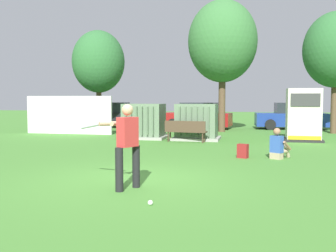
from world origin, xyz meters
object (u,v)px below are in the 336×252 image
at_px(park_bench, 186,130).
at_px(parked_car_left_of_center, 197,116).
at_px(sports_ball, 150,203).
at_px(backpack, 243,151).
at_px(seated_spectator, 278,147).
at_px(transformer_west, 144,122).
at_px(transformer_mid_west, 197,122).
at_px(generator_enclosure, 303,115).
at_px(parked_car_leftmost, 110,116).
at_px(batter, 126,142).
at_px(parked_car_right_of_center, 291,117).

height_order(park_bench, parked_car_left_of_center, parked_car_left_of_center).
xyz_separation_m(sports_ball, backpack, (1.42, 5.85, 0.17)).
bearing_deg(seated_spectator, backpack, -175.60).
height_order(transformer_west, sports_ball, transformer_west).
bearing_deg(parked_car_left_of_center, park_bench, -85.55).
xyz_separation_m(transformer_mid_west, backpack, (2.21, -5.09, -0.57)).
bearing_deg(generator_enclosure, transformer_mid_west, -174.42).
height_order(backpack, parked_car_left_of_center, parked_car_left_of_center).
distance_m(seated_spectator, parked_car_leftmost, 15.31).
bearing_deg(transformer_mid_west, sports_ball, -85.87).
xyz_separation_m(transformer_mid_west, parked_car_leftmost, (-6.71, 6.59, -0.04)).
relative_size(transformer_west, backpack, 4.77).
bearing_deg(transformer_west, batter, -75.97).
bearing_deg(transformer_mid_west, seated_spectator, -56.75).
distance_m(generator_enclosure, parked_car_leftmost, 12.91).
height_order(batter, seated_spectator, batter).
distance_m(backpack, parked_car_leftmost, 14.70).
height_order(transformer_mid_west, sports_ball, transformer_mid_west).
relative_size(park_bench, parked_car_right_of_center, 0.42).
height_order(transformer_mid_west, batter, batter).
bearing_deg(generator_enclosure, sports_ball, -108.67).
height_order(seated_spectator, parked_car_left_of_center, parked_car_left_of_center).
relative_size(generator_enclosure, seated_spectator, 2.39).
distance_m(transformer_west, generator_enclosure, 7.15).
bearing_deg(parked_car_leftmost, parked_car_right_of_center, 4.07).
relative_size(batter, parked_car_left_of_center, 0.40).
xyz_separation_m(seated_spectator, parked_car_left_of_center, (-4.19, 11.62, 0.38)).
distance_m(sports_ball, parked_car_left_of_center, 17.65).
height_order(batter, parked_car_left_of_center, batter).
relative_size(transformer_west, park_bench, 1.14).
bearing_deg(park_bench, transformer_west, 151.72).
relative_size(park_bench, parked_car_leftmost, 0.43).
relative_size(generator_enclosure, parked_car_leftmost, 0.53).
distance_m(transformer_mid_west, parked_car_right_of_center, 8.81).
relative_size(batter, parked_car_leftmost, 0.40).
bearing_deg(parked_car_leftmost, transformer_mid_west, -44.46).
xyz_separation_m(park_bench, backpack, (2.52, -3.97, -0.32)).
bearing_deg(transformer_west, parked_car_leftmost, 122.85).
bearing_deg(transformer_mid_west, parked_car_left_of_center, 97.86).
height_order(transformer_west, parked_car_left_of_center, same).
height_order(generator_enclosure, seated_spectator, generator_enclosure).
height_order(seated_spectator, parked_car_right_of_center, parked_car_right_of_center).
bearing_deg(batter, parked_car_leftmost, 112.14).
height_order(parked_car_leftmost, parked_car_left_of_center, same).
xyz_separation_m(batter, parked_car_leftmost, (-6.70, 16.46, -0.22)).
xyz_separation_m(batter, sports_ball, (0.81, -1.07, -0.93)).
distance_m(transformer_mid_west, parked_car_leftmost, 9.41).
bearing_deg(transformer_west, generator_enclosure, 3.18).
height_order(park_bench, parked_car_leftmost, parked_car_leftmost).
relative_size(transformer_mid_west, parked_car_left_of_center, 0.48).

